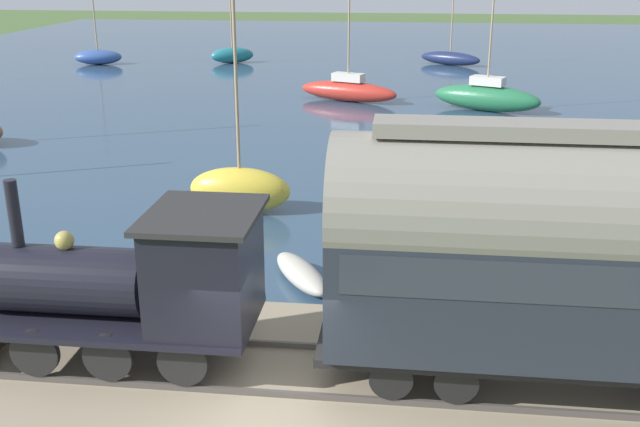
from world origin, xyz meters
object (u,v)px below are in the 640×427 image
(sailboat_navy, at_px, (450,58))
(rowboat_off_pier, at_px, (490,198))
(passenger_coach, at_px, (581,249))
(rowboat_near_shore, at_px, (423,246))
(sailboat_teal, at_px, (232,55))
(rowboat_far_out, at_px, (625,277))
(steam_locomotive, at_px, (143,279))
(sailboat_yellow, at_px, (240,188))
(sailboat_blue, at_px, (98,57))
(sailboat_green, at_px, (487,96))
(rowboat_mid_harbor, at_px, (301,273))
(sailboat_red, at_px, (348,90))

(sailboat_navy, relative_size, rowboat_off_pier, 3.04)
(passenger_coach, xyz_separation_m, rowboat_near_shore, (7.33, 2.40, -2.92))
(sailboat_teal, distance_m, rowboat_far_out, 43.01)
(steam_locomotive, xyz_separation_m, rowboat_far_out, (5.81, -10.27, -1.99))
(steam_locomotive, relative_size, sailboat_yellow, 0.57)
(sailboat_blue, bearing_deg, sailboat_navy, -94.74)
(sailboat_green, distance_m, sailboat_teal, 24.14)
(sailboat_navy, xyz_separation_m, rowboat_mid_harbor, (-40.41, 5.51, -0.26))
(sailboat_green, bearing_deg, sailboat_blue, 86.28)
(rowboat_far_out, relative_size, rowboat_mid_harbor, 0.93)
(steam_locomotive, bearing_deg, sailboat_navy, -9.71)
(sailboat_navy, relative_size, rowboat_far_out, 2.85)
(rowboat_mid_harbor, bearing_deg, sailboat_yellow, 86.23)
(sailboat_navy, bearing_deg, sailboat_teal, 123.02)
(rowboat_far_out, distance_m, rowboat_mid_harbor, 8.11)
(rowboat_mid_harbor, relative_size, rowboat_off_pier, 1.15)
(sailboat_blue, bearing_deg, rowboat_near_shore, -156.61)
(sailboat_blue, xyz_separation_m, rowboat_near_shore, (-35.15, -23.82, -0.41))
(sailboat_green, distance_m, sailboat_navy, 17.47)
(sailboat_red, height_order, sailboat_blue, sailboat_blue)
(passenger_coach, height_order, rowboat_near_shore, passenger_coach)
(sailboat_blue, relative_size, sailboat_yellow, 0.76)
(steam_locomotive, bearing_deg, rowboat_near_shore, -35.77)
(sailboat_navy, distance_m, rowboat_mid_harbor, 40.78)
(sailboat_green, relative_size, sailboat_navy, 1.34)
(passenger_coach, relative_size, rowboat_off_pier, 3.76)
(passenger_coach, distance_m, rowboat_near_shore, 8.24)
(sailboat_red, xyz_separation_m, rowboat_mid_harbor, (-24.85, -0.86, -0.35))
(sailboat_green, xyz_separation_m, rowboat_far_out, (-21.98, -1.45, -0.59))
(steam_locomotive, bearing_deg, rowboat_off_pier, -32.74)
(steam_locomotive, xyz_separation_m, rowboat_off_pier, (11.63, -7.48, -1.90))
(rowboat_off_pier, bearing_deg, rowboat_far_out, 161.61)
(sailboat_yellow, distance_m, sailboat_teal, 35.25)
(sailboat_yellow, bearing_deg, sailboat_blue, 31.55)
(passenger_coach, xyz_separation_m, rowboat_far_out, (5.81, -2.59, -2.93))
(sailboat_navy, height_order, rowboat_mid_harbor, sailboat_navy)
(sailboat_red, xyz_separation_m, rowboat_near_shore, (-22.35, -3.92, -0.45))
(sailboat_teal, distance_m, rowboat_mid_harbor, 41.07)
(rowboat_far_out, xyz_separation_m, rowboat_mid_harbor, (-0.99, 8.05, 0.11))
(rowboat_off_pier, bearing_deg, sailboat_yellow, 56.58)
(rowboat_near_shore, relative_size, rowboat_far_out, 1.25)
(sailboat_red, bearing_deg, passenger_coach, -147.07)
(steam_locomotive, bearing_deg, rowboat_far_out, -60.49)
(steam_locomotive, bearing_deg, sailboat_green, -17.60)
(rowboat_mid_harbor, bearing_deg, sailboat_teal, 74.59)
(sailboat_red, height_order, sailboat_navy, sailboat_navy)
(sailboat_yellow, bearing_deg, rowboat_mid_harbor, -150.57)
(sailboat_red, relative_size, sailboat_navy, 0.83)
(steam_locomotive, distance_m, sailboat_red, 29.75)
(sailboat_teal, xyz_separation_m, sailboat_navy, (0.82, -16.42, -0.08))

